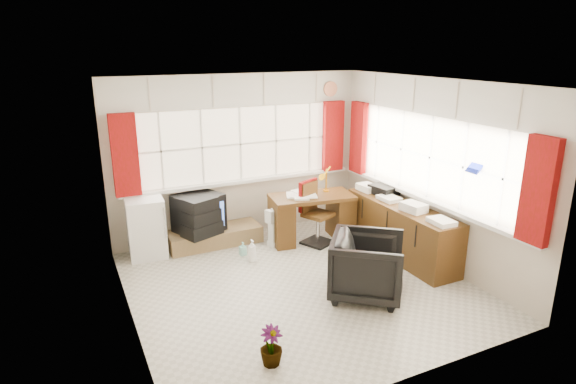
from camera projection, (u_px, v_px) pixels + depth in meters
name	position (u px, v px, depth m)	size (l,w,h in m)	color
ground	(299.00, 285.00, 6.05)	(4.00, 4.00, 0.00)	beige
room_walls	(299.00, 170.00, 5.61)	(4.00, 4.00, 4.00)	beige
window_back	(242.00, 176.00, 7.45)	(3.70, 0.12, 3.60)	#FFEAC9
window_right	(425.00, 194.00, 6.59)	(0.12, 3.70, 3.60)	#FFEAC9
curtains	(328.00, 151.00, 6.81)	(3.83, 3.83, 1.15)	#9A0812
overhead_cabinets	(330.00, 94.00, 6.65)	(3.98, 3.98, 0.48)	silver
desk	(312.00, 215.00, 7.36)	(1.33, 0.80, 0.76)	#593415
desk_lamp	(326.00, 174.00, 7.39)	(0.16, 0.15, 0.39)	orange
task_chair	(313.00, 210.00, 7.25)	(0.54, 0.55, 0.96)	black
office_chair	(367.00, 266.00, 5.70)	(0.82, 0.84, 0.77)	black
radiator	(280.00, 229.00, 7.26)	(0.42, 0.27, 0.58)	white
credenza	(401.00, 229.00, 6.83)	(0.50, 2.00, 0.85)	#593415
file_tray	(384.00, 190.00, 7.22)	(0.31, 0.39, 0.13)	black
tv_bench	(215.00, 236.00, 7.27)	(1.40, 0.50, 0.25)	olive
crt_tv	(199.00, 213.00, 7.08)	(0.78, 0.75, 0.56)	black
hifi_stack	(202.00, 218.00, 6.92)	(0.62, 0.51, 0.56)	black
mini_fridge	(146.00, 228.00, 6.79)	(0.54, 0.55, 0.86)	white
spray_bottle_a	(252.00, 251.00, 6.69)	(0.12, 0.12, 0.32)	white
spray_bottle_b	(243.00, 249.00, 6.90)	(0.09, 0.09, 0.20)	#95DECD
flower_vase	(271.00, 346.00, 4.50)	(0.22, 0.22, 0.39)	black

